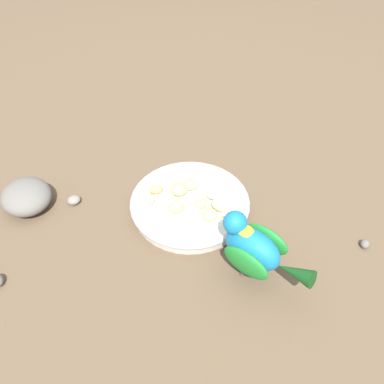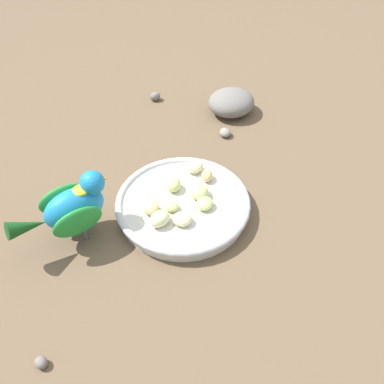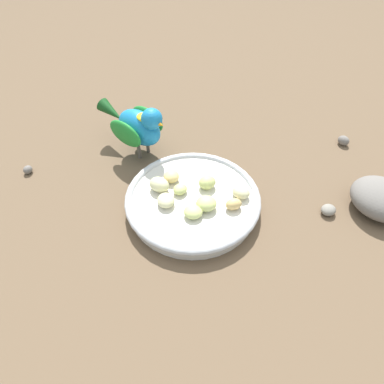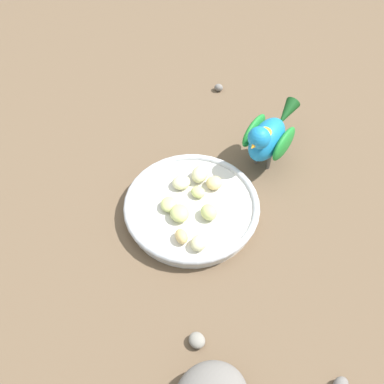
% 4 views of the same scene
% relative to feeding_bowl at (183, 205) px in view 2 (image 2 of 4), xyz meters
% --- Properties ---
extents(ground_plane, '(4.00, 4.00, 0.00)m').
position_rel_feeding_bowl_xyz_m(ground_plane, '(0.02, -0.01, -0.02)').
color(ground_plane, brown).
extents(feeding_bowl, '(0.24, 0.24, 0.03)m').
position_rel_feeding_bowl_xyz_m(feeding_bowl, '(0.00, 0.00, 0.00)').
color(feeding_bowl, beige).
rests_on(feeding_bowl, ground_plane).
extents(apple_piece_0, '(0.03, 0.03, 0.02)m').
position_rel_feeding_bowl_xyz_m(apple_piece_0, '(0.04, 0.00, 0.02)').
color(apple_piece_0, '#C6D17A').
rests_on(apple_piece_0, feeding_bowl).
extents(apple_piece_1, '(0.03, 0.03, 0.02)m').
position_rel_feeding_bowl_xyz_m(apple_piece_1, '(-0.01, -0.02, 0.02)').
color(apple_piece_1, '#C6D17A').
rests_on(apple_piece_1, feeding_bowl).
extents(apple_piece_2, '(0.04, 0.04, 0.02)m').
position_rel_feeding_bowl_xyz_m(apple_piece_2, '(0.01, -0.05, 0.02)').
color(apple_piece_2, beige).
rests_on(apple_piece_2, feeding_bowl).
extents(apple_piece_3, '(0.04, 0.04, 0.02)m').
position_rel_feeding_bowl_xyz_m(apple_piece_3, '(-0.03, 0.02, 0.02)').
color(apple_piece_3, '#C6D17A').
rests_on(apple_piece_3, feeding_bowl).
extents(apple_piece_4, '(0.04, 0.04, 0.02)m').
position_rel_feeding_bowl_xyz_m(apple_piece_4, '(-0.01, 0.08, 0.02)').
color(apple_piece_4, beige).
rests_on(apple_piece_4, feeding_bowl).
extents(apple_piece_5, '(0.04, 0.04, 0.02)m').
position_rel_feeding_bowl_xyz_m(apple_piece_5, '(-0.04, -0.04, 0.02)').
color(apple_piece_5, '#E5C67F').
rests_on(apple_piece_5, feeding_bowl).
extents(apple_piece_6, '(0.04, 0.05, 0.02)m').
position_rel_feeding_bowl_xyz_m(apple_piece_6, '(-0.02, -0.06, 0.02)').
color(apple_piece_6, beige).
rests_on(apple_piece_6, feeding_bowl).
extents(apple_piece_7, '(0.03, 0.04, 0.02)m').
position_rel_feeding_bowl_xyz_m(apple_piece_7, '(0.02, 0.02, 0.02)').
color(apple_piece_7, '#C6D17A').
rests_on(apple_piece_7, feeding_bowl).
extents(apple_piece_8, '(0.03, 0.03, 0.02)m').
position_rel_feeding_bowl_xyz_m(apple_piece_8, '(0.02, 0.07, 0.02)').
color(apple_piece_8, tan).
rests_on(apple_piece_8, feeding_bowl).
extents(parrot, '(0.13, 0.15, 0.12)m').
position_rel_feeding_bowl_xyz_m(parrot, '(-0.15, -0.11, 0.05)').
color(parrot, '#59544C').
rests_on(parrot, ground_plane).
extents(rock_large, '(0.14, 0.14, 0.05)m').
position_rel_feeding_bowl_xyz_m(rock_large, '(-0.00, 0.32, 0.01)').
color(rock_large, slate).
rests_on(rock_large, ground_plane).
extents(pebble_0, '(0.02, 0.02, 0.02)m').
position_rel_feeding_bowl_xyz_m(pebble_0, '(-0.08, -0.32, -0.01)').
color(pebble_0, slate).
rests_on(pebble_0, ground_plane).
extents(pebble_1, '(0.03, 0.03, 0.02)m').
position_rel_feeding_bowl_xyz_m(pebble_1, '(-0.18, 0.32, -0.01)').
color(pebble_1, slate).
rests_on(pebble_1, ground_plane).
extents(pebble_2, '(0.03, 0.03, 0.02)m').
position_rel_feeding_bowl_xyz_m(pebble_2, '(0.01, 0.24, -0.01)').
color(pebble_2, gray).
rests_on(pebble_2, ground_plane).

